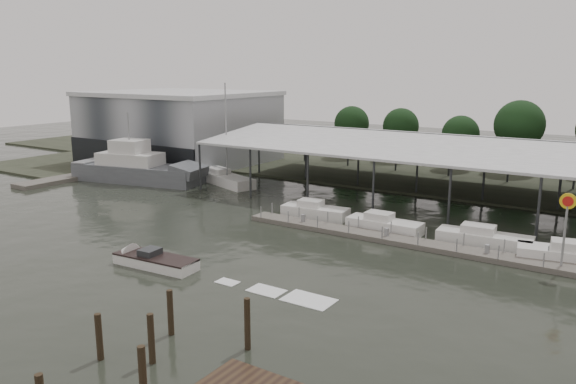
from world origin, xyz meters
The scene contains 15 objects.
ground centered at (0.00, 0.00, 0.00)m, with size 200.00×200.00×0.00m, color #252A22.
land_strip_far centered at (0.00, 42.00, 0.10)m, with size 140.00×30.00×0.30m.
land_strip_west centered at (-40.00, 30.00, 0.10)m, with size 20.00×40.00×0.30m.
storage_warehouse centered at (-28.00, 29.94, 5.29)m, with size 24.50×20.50×10.50m.
covered_boat_shed centered at (17.00, 28.00, 6.13)m, with size 58.24×24.00×6.96m.
trawler_dock centered at (-30.00, 14.00, 0.25)m, with size 3.00×18.00×0.50m.
floating_dock centered at (15.00, 10.00, 0.20)m, with size 28.00×2.00×1.40m.
shell_fuel_sign centered at (27.00, 9.99, 3.93)m, with size 1.10×0.18×5.55m.
grey_trawler centered at (-21.69, 15.92, 1.58)m, with size 17.80×8.07×8.84m.
white_sailboat centered at (-11.83, 20.61, 0.64)m, with size 10.07×5.72×12.36m.
speedboat_underway centered at (2.24, -4.79, 0.39)m, with size 18.05×3.42×2.00m.
moored_cruiser_0 centered at (5.35, 13.11, 0.61)m, with size 6.50×2.83×1.70m.
moored_cruiser_1 centered at (12.74, 12.30, 0.61)m, with size 6.49×2.22×1.70m.
moored_cruiser_2 centered at (20.98, 12.92, 0.61)m, with size 7.37×2.68×1.70m.
mooring_pilings centered at (13.12, -14.98, 1.01)m, with size 5.66×9.78×3.76m.
Camera 1 is at (31.35, -31.16, 13.73)m, focal length 35.00 mm.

